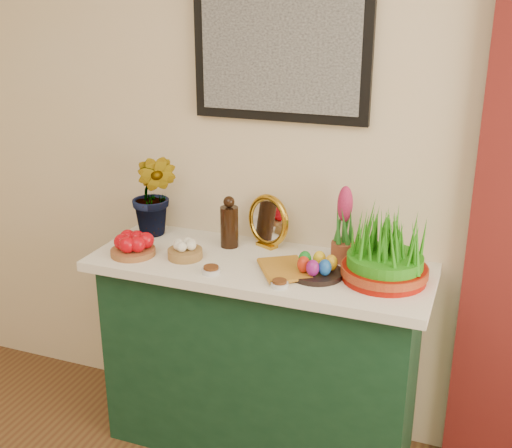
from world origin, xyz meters
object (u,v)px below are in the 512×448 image
Objects in this scene: sideboard at (260,360)px; wheatgrass_sabzeh at (386,251)px; hyacinth_green at (154,181)px; book at (263,271)px; mirror at (268,221)px.

wheatgrass_sabzeh reaches higher than sideboard.
book is (0.60, -0.24, -0.24)m from hyacinth_green.
hyacinth_green is at bearing 167.36° from sideboard.
mirror is at bearing 4.13° from hyacinth_green.
wheatgrass_sabzeh is (0.50, 0.00, 0.58)m from sideboard.
book is at bearing -74.08° from mirror.
sideboard is 0.50m from book.
sideboard is 5.63× the size of mirror.
wheatgrass_sabzeh reaches higher than mirror.
sideboard is 5.74× the size of book.
book reaches higher than sideboard.
sideboard is 0.77m from wheatgrass_sabzeh.
wheatgrass_sabzeh is (1.05, -0.12, -0.13)m from hyacinth_green.
book is at bearing -165.42° from wheatgrass_sabzeh.
mirror reaches higher than book.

